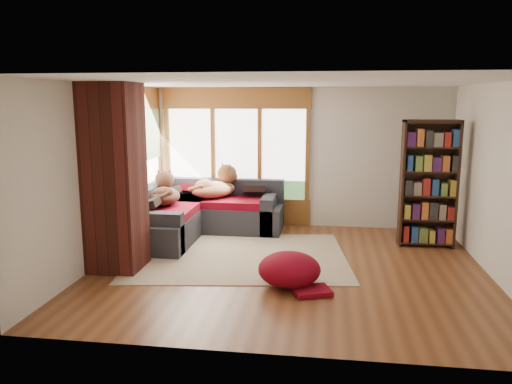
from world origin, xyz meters
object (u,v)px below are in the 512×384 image
(sectional_sofa, at_px, (188,216))
(dog_brindle, at_px, (164,194))
(pouf, at_px, (289,268))
(area_rug, at_px, (239,256))
(dog_tan, at_px, (217,187))
(bookshelf, at_px, (429,184))
(brick_chimney, at_px, (115,178))

(sectional_sofa, xyz_separation_m, dog_brindle, (-0.30, -0.38, 0.47))
(sectional_sofa, height_order, pouf, sectional_sofa)
(area_rug, xyz_separation_m, dog_tan, (-0.69, 1.59, 0.79))
(bookshelf, height_order, dog_brindle, bookshelf)
(bookshelf, distance_m, dog_tan, 3.68)
(sectional_sofa, bearing_deg, pouf, -47.40)
(dog_brindle, bearing_deg, bookshelf, -104.29)
(sectional_sofa, relative_size, area_rug, 0.68)
(bookshelf, distance_m, pouf, 3.06)
(pouf, bearing_deg, bookshelf, 45.27)
(dog_tan, bearing_deg, pouf, -109.96)
(sectional_sofa, height_order, area_rug, sectional_sofa)
(sectional_sofa, distance_m, pouf, 3.13)
(brick_chimney, distance_m, area_rug, 2.20)
(sectional_sofa, xyz_separation_m, dog_tan, (0.47, 0.30, 0.49))
(pouf, relative_size, dog_tan, 0.77)
(area_rug, height_order, dog_brindle, dog_brindle)
(brick_chimney, xyz_separation_m, bookshelf, (4.54, 1.75, -0.27))
(bookshelf, height_order, dog_tan, bookshelf)
(area_rug, bearing_deg, bookshelf, 18.79)
(pouf, distance_m, dog_brindle, 3.12)
(sectional_sofa, distance_m, dog_brindle, 0.68)
(area_rug, distance_m, bookshelf, 3.26)
(sectional_sofa, relative_size, dog_brindle, 2.28)
(pouf, relative_size, dog_brindle, 0.84)
(area_rug, distance_m, pouf, 1.41)
(brick_chimney, xyz_separation_m, pouf, (2.46, -0.35, -1.07))
(bookshelf, relative_size, dog_tan, 1.97)
(sectional_sofa, height_order, bookshelf, bookshelf)
(area_rug, relative_size, dog_tan, 3.10)
(dog_tan, bearing_deg, area_rug, -116.41)
(brick_chimney, distance_m, bookshelf, 4.87)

